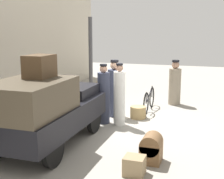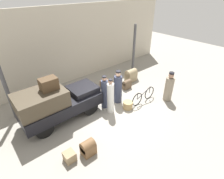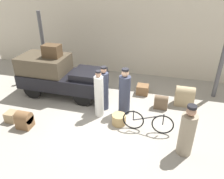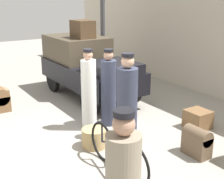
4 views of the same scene
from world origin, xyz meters
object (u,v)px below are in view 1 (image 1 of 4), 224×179
object	(u,v)px
conductor_in_dark_uniform	(104,96)
trunk_large_brown	(134,166)
porter_standing_middle	(119,97)
trunk_barrel_dark	(104,88)
trunk_on_truck_roof	(40,66)
trunk_umber_medium	(151,148)
porter_carrying_trunk	(114,91)
truck	(45,109)
suitcase_tan_flat	(109,97)
bicycle	(149,100)
wicker_basket	(138,112)
suitcase_small_leather	(74,102)
porter_with_bicycle	(175,85)

from	to	relation	value
conductor_in_dark_uniform	trunk_large_brown	bearing A→B (deg)	-150.33
porter_standing_middle	trunk_barrel_dark	bearing A→B (deg)	27.35
trunk_on_truck_roof	trunk_umber_medium	bearing A→B (deg)	-87.79
porter_carrying_trunk	conductor_in_dark_uniform	size ratio (longest dim) A/B	1.02
trunk_on_truck_roof	conductor_in_dark_uniform	bearing A→B (deg)	-15.07
truck	conductor_in_dark_uniform	bearing A→B (deg)	-16.12
suitcase_tan_flat	trunk_barrel_dark	bearing A→B (deg)	30.66
bicycle	trunk_large_brown	distance (m)	4.82
wicker_basket	suitcase_small_leather	bearing A→B (deg)	78.53
bicycle	porter_carrying_trunk	size ratio (longest dim) A/B	0.94
trunk_large_brown	porter_with_bicycle	bearing A→B (deg)	-0.13
truck	porter_standing_middle	size ratio (longest dim) A/B	2.01
truck	porter_with_bicycle	xyz separation A→B (m)	(5.20, -2.34, -0.19)
porter_standing_middle	trunk_large_brown	distance (m)	3.22
bicycle	trunk_large_brown	size ratio (longest dim) A/B	4.31
truck	bicycle	xyz separation A→B (m)	(4.03, -1.63, -0.55)
porter_with_bicycle	trunk_umber_medium	size ratio (longest dim) A/B	2.65
porter_carrying_trunk	suitcase_tan_flat	xyz separation A→B (m)	(1.33, 0.64, -0.53)
trunk_barrel_dark	suitcase_small_leather	bearing A→B (deg)	164.99
trunk_barrel_dark	porter_with_bicycle	bearing A→B (deg)	-90.87
trunk_barrel_dark	porter_standing_middle	bearing A→B (deg)	-152.65
conductor_in_dark_uniform	suitcase_small_leather	size ratio (longest dim) A/B	3.47
wicker_basket	suitcase_small_leather	size ratio (longest dim) A/B	0.97
trunk_umber_medium	wicker_basket	bearing A→B (deg)	18.34
bicycle	suitcase_tan_flat	world-z (taller)	bicycle
suitcase_small_leather	wicker_basket	bearing A→B (deg)	-101.47
truck	trunk_large_brown	size ratio (longest dim) A/B	9.21
porter_with_bicycle	trunk_large_brown	xyz separation A→B (m)	(-5.93, 0.01, -0.55)
porter_standing_middle	porter_carrying_trunk	bearing A→B (deg)	26.24
suitcase_small_leather	trunk_on_truck_roof	world-z (taller)	trunk_on_truck_roof
suitcase_tan_flat	trunk_barrel_dark	xyz separation A→B (m)	(0.88, 0.52, 0.12)
trunk_barrel_dark	trunk_large_brown	xyz separation A→B (m)	(-5.97, -2.77, -0.23)
truck	porter_with_bicycle	size ratio (longest dim) A/B	2.22
wicker_basket	trunk_large_brown	xyz separation A→B (m)	(-3.75, -0.83, -0.00)
truck	porter_carrying_trunk	world-z (taller)	porter_carrying_trunk
trunk_umber_medium	trunk_on_truck_roof	distance (m)	3.00
wicker_basket	conductor_in_dark_uniform	size ratio (longest dim) A/B	0.28
porter_with_bicycle	suitcase_small_leather	bearing A→B (deg)	117.50
conductor_in_dark_uniform	trunk_umber_medium	distance (m)	2.99
wicker_basket	suitcase_small_leather	xyz separation A→B (m)	(0.49, 2.41, 0.02)
bicycle	trunk_barrel_dark	xyz separation A→B (m)	(1.21, 2.08, 0.04)
suitcase_small_leather	trunk_barrel_dark	bearing A→B (deg)	-15.01
wicker_basket	trunk_barrel_dark	distance (m)	2.96
porter_with_bicycle	trunk_umber_medium	bearing A→B (deg)	-178.07
trunk_umber_medium	trunk_large_brown	xyz separation A→B (m)	(-0.67, 0.19, -0.12)
wicker_basket	suitcase_tan_flat	xyz separation A→B (m)	(1.35, 1.42, 0.10)
bicycle	suitcase_tan_flat	xyz separation A→B (m)	(0.33, 1.56, -0.08)
suitcase_small_leather	trunk_on_truck_roof	size ratio (longest dim) A/B	0.73
wicker_basket	porter_with_bicycle	world-z (taller)	porter_with_bicycle
conductor_in_dark_uniform	porter_standing_middle	world-z (taller)	porter_standing_middle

